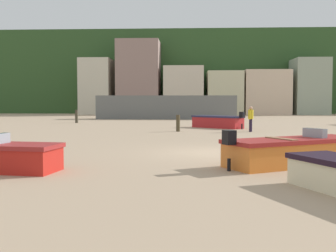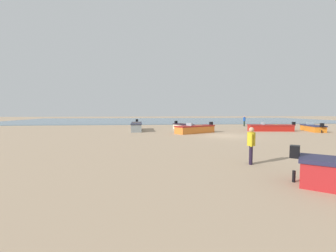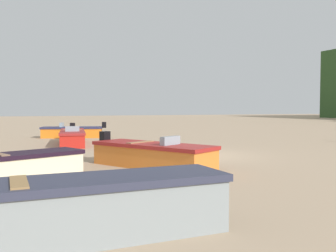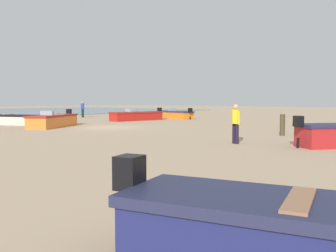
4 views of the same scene
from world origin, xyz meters
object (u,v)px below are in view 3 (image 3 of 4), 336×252
(boat_grey_4, at_px, (63,211))
(boat_orange_6, at_px, (72,132))
(boat_red_2, at_px, (72,137))
(boat_cream_0, at_px, (15,165))
(boat_orange_3, at_px, (152,155))

(boat_grey_4, bearing_deg, boat_orange_6, 170.43)
(boat_red_2, bearing_deg, boat_orange_6, -89.83)
(boat_cream_0, bearing_deg, boat_red_2, 140.02)
(boat_red_2, xyz_separation_m, boat_orange_3, (9.29, 1.35, 0.03))
(boat_orange_3, bearing_deg, boat_cream_0, -23.76)
(boat_orange_3, distance_m, boat_grey_4, 7.31)
(boat_grey_4, bearing_deg, boat_cream_0, -174.86)
(boat_red_2, height_order, boat_grey_4, boat_grey_4)
(boat_cream_0, xyz_separation_m, boat_grey_4, (5.92, 0.65, 0.12))
(boat_red_2, bearing_deg, boat_orange_3, 106.47)
(boat_orange_3, bearing_deg, boat_red_2, -110.67)
(boat_cream_0, relative_size, boat_grey_4, 0.75)
(boat_cream_0, height_order, boat_orange_3, boat_orange_3)
(boat_red_2, relative_size, boat_grey_4, 0.98)
(boat_orange_6, bearing_deg, boat_cream_0, -177.81)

